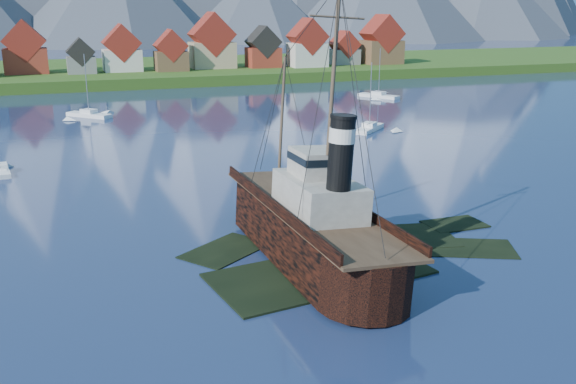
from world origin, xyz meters
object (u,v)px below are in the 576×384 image
object	(u,v)px
sailboat_d	(369,129)
sailboat_e	(379,96)
tugboat_wreck	(302,220)
sailboat_c	(89,116)
sailboat_f	(1,171)

from	to	relation	value
sailboat_d	sailboat_e	size ratio (longest dim) A/B	1.02
tugboat_wreck	sailboat_d	size ratio (longest dim) A/B	2.44
sailboat_d	sailboat_e	xyz separation A→B (m)	(22.58, 39.27, -0.02)
tugboat_wreck	sailboat_c	xyz separation A→B (m)	(-13.43, 85.12, -2.80)
tugboat_wreck	sailboat_d	bearing A→B (deg)	56.26
tugboat_wreck	sailboat_d	distance (m)	61.68
tugboat_wreck	sailboat_e	world-z (taller)	tugboat_wreck
sailboat_e	sailboat_f	world-z (taller)	sailboat_e
sailboat_c	tugboat_wreck	bearing A→B (deg)	-124.15
tugboat_wreck	sailboat_f	bearing A→B (deg)	122.69
sailboat_c	sailboat_e	bearing A→B (deg)	-38.19
sailboat_f	sailboat_e	bearing A→B (deg)	23.97
sailboat_c	sailboat_f	size ratio (longest dim) A/B	1.31
sailboat_c	sailboat_d	size ratio (longest dim) A/B	1.03
sailboat_c	sailboat_f	distance (m)	45.99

